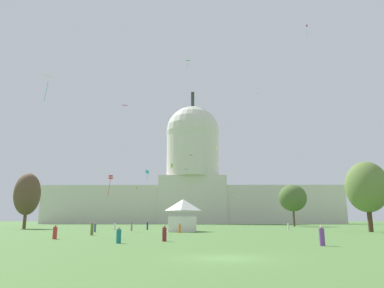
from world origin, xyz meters
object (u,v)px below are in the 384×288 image
Objects in this scene: kite_yellow_mid at (216,149)px; kite_cyan_low at (147,172)px; kite_magenta_mid at (125,106)px; person_teal_aisle_center at (119,236)px; kite_green_high at (188,61)px; person_navy_mid_right at (147,226)px; kite_white_mid at (47,79)px; capitol_building at (193,182)px; person_orange_lawn_far_left at (180,229)px; kite_green_mid at (186,171)px; person_olive_front_left at (92,229)px; tree_east_far at (293,198)px; tree_east_mid at (367,187)px; person_red_front_right at (55,233)px; person_purple_deep_crowd at (322,237)px; tree_west_far at (27,194)px; person_grey_edge_west at (132,227)px; person_maroon_back_right at (164,234)px; kite_red_low at (111,178)px; person_white_near_tent at (288,226)px; person_white_mid_left at (115,226)px; kite_pink_mid at (191,156)px; kite_lime_mid at (172,165)px; kite_orange_low at (137,189)px; event_tent at (183,215)px; kite_violet_high at (306,28)px; person_denim_front_center at (95,228)px; kite_black_low at (231,195)px.

kite_cyan_low is (-23.83, -29.30, -13.22)m from kite_yellow_mid.
kite_yellow_mid is 63.41m from kite_magenta_mid.
person_teal_aisle_center is 0.48× the size of kite_green_high.
person_navy_mid_right is 0.40× the size of kite_white_mid.
person_orange_lawn_far_left is at bearing -90.59° from capitol_building.
kite_green_mid reaches higher than person_orange_lawn_far_left.
kite_green_high reaches higher than person_olive_front_left.
tree_east_mid is (0.50, -47.19, -0.82)m from tree_east_far.
capitol_building is 141.47m from person_red_front_right.
tree_east_mid reaches higher than person_purple_deep_crowd.
tree_west_far is 50.58m from person_red_front_right.
tree_east_far is 7.29× the size of person_navy_mid_right.
person_grey_edge_west is 36.18m from person_teal_aisle_center.
kite_red_low is (-12.92, 29.93, 9.16)m from person_maroon_back_right.
kite_green_high reaches higher than kite_magenta_mid.
person_purple_deep_crowd is (-9.43, -47.65, 0.01)m from person_white_near_tent.
capitol_building reaches higher than person_white_mid_left.
tree_west_far is 60.77m from person_maroon_back_right.
kite_cyan_low is 1.24× the size of kite_pink_mid.
person_red_front_right is 1.06× the size of kite_lime_mid.
person_orange_lawn_far_left is 0.53× the size of kite_orange_low.
person_orange_lawn_far_left is 59.52m from kite_lime_mid.
person_olive_front_left is at bearing -173.89° from kite_cyan_low.
person_teal_aisle_center is 0.89× the size of person_purple_deep_crowd.
kite_magenta_mid is at bearing 134.88° from event_tent.
kite_yellow_mid is (-23.75, 46.27, -26.93)m from kite_violet_high.
tree_east_far is 7.90× the size of kite_magenta_mid.
capitol_building is at bearing -138.35° from kite_violet_high.
kite_cyan_low reaches higher than kite_red_low.
kite_green_high is (14.83, 46.72, 52.91)m from person_denim_front_center.
person_white_near_tent is at bearing -23.38° from kite_black_low.
person_navy_mid_right reaches higher than person_white_mid_left.
kite_green_mid is (6.00, 74.13, 21.83)m from person_navy_mid_right.
kite_magenta_mid is at bearing -128.16° from person_orange_lawn_far_left.
person_denim_front_center is 34.87m from kite_magenta_mid.
tree_east_mid is 57.56m from kite_violet_high.
kite_red_low is (-13.77, 0.79, 6.97)m from event_tent.
kite_violet_high is (48.06, 53.42, 56.31)m from person_red_front_right.
tree_west_far is 77.37m from kite_yellow_mid.
person_denim_front_center is 0.48× the size of kite_violet_high.
kite_yellow_mid is (18.70, 64.18, 29.24)m from person_navy_mid_right.
person_white_mid_left is at bearing -64.18° from person_denim_front_center.
person_denim_front_center is at bearing -49.09° from kite_black_low.
kite_red_low is 1.37× the size of kite_pink_mid.
capitol_building is 48.09× the size of kite_green_high.
kite_green_mid is 0.80× the size of kite_white_mid.
kite_green_high reaches higher than kite_cyan_low.
kite_violet_high reaches higher than event_tent.
kite_yellow_mid is at bearing 71.37° from kite_green_high.
person_white_mid_left is 44.83m from kite_lime_mid.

